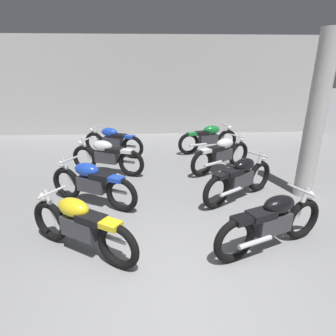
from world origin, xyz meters
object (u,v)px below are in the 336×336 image
object	(u,v)px
motorcycle_right_row_1	(240,178)
motorcycle_right_row_3	(209,138)
motorcycle_left_row_0	(80,225)
motorcycle_left_row_1	(92,183)
motorcycle_left_row_3	(113,141)
support_pillar	(316,119)
motorcycle_left_row_2	(107,156)
motorcycle_right_row_0	(272,222)
motorcycle_right_row_2	(222,154)

from	to	relation	value
motorcycle_right_row_1	motorcycle_right_row_3	size ratio (longest dim) A/B	0.88
motorcycle_left_row_0	motorcycle_right_row_1	size ratio (longest dim) A/B	1.02
motorcycle_left_row_1	motorcycle_left_row_3	distance (m)	3.13
support_pillar	motorcycle_left_row_0	size ratio (longest dim) A/B	1.85
motorcycle_left_row_1	motorcycle_left_row_3	xyz separation A→B (m)	(-0.01, 3.13, 0.00)
motorcycle_right_row_3	motorcycle_left_row_2	bearing A→B (deg)	-150.29
support_pillar	motorcycle_left_row_1	xyz separation A→B (m)	(-4.32, -0.22, -1.14)
motorcycle_right_row_3	motorcycle_left_row_0	bearing A→B (deg)	-119.84
support_pillar	motorcycle_left_row_1	world-z (taller)	support_pillar
support_pillar	motorcycle_left_row_0	world-z (taller)	support_pillar
motorcycle_left_row_2	motorcycle_left_row_3	size ratio (longest dim) A/B	1.02
motorcycle_left_row_1	motorcycle_right_row_1	distance (m)	2.91
motorcycle_left_row_3	motorcycle_right_row_1	xyz separation A→B (m)	(2.91, -3.04, 0.00)
support_pillar	motorcycle_left_row_3	distance (m)	5.33
motorcycle_left_row_1	motorcycle_left_row_2	size ratio (longest dim) A/B	0.96
motorcycle_right_row_1	motorcycle_left_row_3	bearing A→B (deg)	133.81
motorcycle_right_row_0	motorcycle_right_row_3	distance (m)	4.86
motorcycle_right_row_3	motorcycle_left_row_1	bearing A→B (deg)	-131.20
motorcycle_right_row_2	support_pillar	bearing A→B (deg)	-46.28
motorcycle_left_row_2	motorcycle_left_row_3	world-z (taller)	same
motorcycle_left_row_0	motorcycle_right_row_1	distance (m)	3.19
motorcycle_right_row_0	motorcycle_right_row_1	xyz separation A→B (m)	(0.03, 1.65, 0.00)
support_pillar	motorcycle_right_row_1	size ratio (longest dim) A/B	1.88
motorcycle_left_row_0	motorcycle_right_row_2	size ratio (longest dim) A/B	1.00
motorcycle_left_row_1	motorcycle_right_row_0	size ratio (longest dim) A/B	0.97
motorcycle_left_row_1	motorcycle_left_row_2	world-z (taller)	same
support_pillar	motorcycle_right_row_2	bearing A→B (deg)	133.72
motorcycle_left_row_1	motorcycle_left_row_2	bearing A→B (deg)	89.06
motorcycle_left_row_1	motorcycle_left_row_3	size ratio (longest dim) A/B	0.98
support_pillar	motorcycle_right_row_0	size ratio (longest dim) A/B	1.72
support_pillar	motorcycle_right_row_2	world-z (taller)	support_pillar
motorcycle_right_row_2	motorcycle_left_row_3	bearing A→B (deg)	153.78
support_pillar	motorcycle_left_row_2	size ratio (longest dim) A/B	1.70
motorcycle_left_row_2	motorcycle_right_row_2	bearing A→B (deg)	0.41
motorcycle_right_row_1	motorcycle_right_row_2	distance (m)	1.60
support_pillar	motorcycle_right_row_2	size ratio (longest dim) A/B	1.85
motorcycle_left_row_2	motorcycle_right_row_0	distance (m)	4.31
motorcycle_left_row_3	motorcycle_right_row_3	world-z (taller)	same
motorcycle_left_row_1	support_pillar	bearing A→B (deg)	2.94
motorcycle_left_row_2	support_pillar	bearing A→B (deg)	-18.64
motorcycle_left_row_3	motorcycle_left_row_2	bearing A→B (deg)	-88.52
motorcycle_left_row_1	motorcycle_right_row_2	distance (m)	3.37
motorcycle_left_row_3	motorcycle_right_row_1	distance (m)	4.21
motorcycle_right_row_0	motorcycle_right_row_2	size ratio (longest dim) A/B	1.08
motorcycle_right_row_1	motorcycle_left_row_0	bearing A→B (deg)	-150.09
motorcycle_right_row_0	motorcycle_right_row_3	world-z (taller)	same
motorcycle_left_row_0	motorcycle_right_row_0	distance (m)	2.74
motorcycle_left_row_3	motorcycle_right_row_2	bearing A→B (deg)	-26.22
motorcycle_left_row_0	motorcycle_left_row_2	xyz separation A→B (m)	(-0.11, 3.17, 0.00)
motorcycle_left_row_0	motorcycle_right_row_2	world-z (taller)	same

